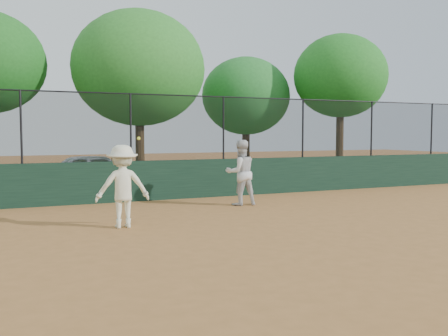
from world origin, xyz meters
name	(u,v)px	position (x,y,z in m)	size (l,w,h in m)	color
ground	(233,239)	(0.00, 0.00, 0.00)	(80.00, 80.00, 0.00)	#AB6D37
back_wall	(148,181)	(0.00, 6.00, 0.60)	(26.00, 0.20, 1.20)	#163122
grass_strip	(108,182)	(0.00, 12.00, 0.00)	(36.00, 12.00, 0.01)	#264A17
parked_car	(98,172)	(-0.89, 9.18, 0.66)	(1.57, 3.89, 1.33)	silver
player_second	(241,173)	(2.11, 3.97, 0.92)	(0.89, 0.70, 1.84)	silver
player_main	(123,186)	(-1.67, 2.02, 0.89)	(1.20, 0.76, 1.95)	#EAE9C6
fence_assembly	(146,126)	(-0.03, 6.00, 2.24)	(26.00, 0.06, 2.00)	black
tree_2	(139,68)	(1.17, 11.32, 4.63)	(5.38, 4.89, 6.96)	#432E18
tree_3	(246,96)	(6.59, 12.48, 3.76)	(4.21, 3.83, 5.59)	#3D2414
tree_4	(341,76)	(10.37, 10.32, 4.64)	(4.41, 4.01, 6.56)	#422C17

